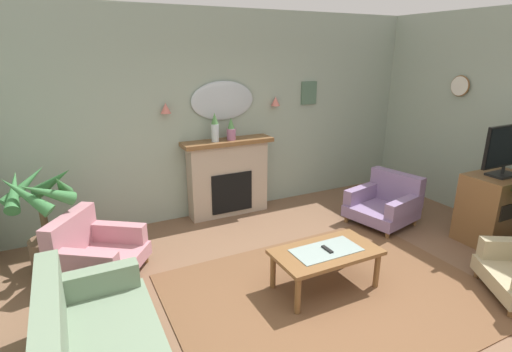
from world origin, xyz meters
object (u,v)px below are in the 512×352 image
Objects in this scene: wall_clock at (460,86)px; tv_flatscreen at (507,149)px; wall_sconce_right at (276,101)px; framed_picture at (309,93)px; floral_couch at (91,349)px; tv_remote at (327,250)px; potted_plant_tall_palm at (43,217)px; armchair_near_fireplace at (386,202)px; mantel_vase_left at (231,130)px; mantel_vase_right at (215,128)px; tv_cabinet at (494,208)px; coffee_table at (326,255)px; wall_mirror at (223,101)px; wall_sconce_left at (166,108)px; fireplace at (228,178)px; armchair_beside_couch at (93,251)px.

tv_flatscreen is at bearing -113.95° from wall_clock.
wall_sconce_right is 0.39× the size of framed_picture.
tv_flatscreen is at bearing -64.32° from framed_picture.
tv_remote is at bearing 6.03° from floral_couch.
tv_remote is 3.13m from potted_plant_tall_palm.
potted_plant_tall_palm is at bearing 145.65° from tv_remote.
wall_clock is 0.32× the size of armchair_near_fireplace.
tv_flatscreen is at bearing -41.52° from mantel_vase_left.
mantel_vase_right is 0.46× the size of tv_cabinet.
mantel_vase_left is at bearing 91.76° from coffee_table.
tv_cabinet is (2.61, -0.08, 0.07)m from coffee_table.
coffee_table is 2.03m from armchair_near_fireplace.
floral_couch is at bearing -166.53° from wall_clock.
tv_cabinet is 1.07× the size of tv_flatscreen.
wall_mirror is at bearing 106.39° from mantel_vase_left.
wall_clock is (4.09, -1.34, 0.24)m from wall_sconce_left.
tv_remote is (0.98, -2.39, -1.21)m from wall_sconce_left.
armchair_near_fireplace is (1.90, -1.32, -0.27)m from fireplace.
wall_mirror reaches higher than tv_flatscreen.
armchair_near_fireplace is at bearing -5.47° from armchair_beside_couch.
tv_flatscreen is 5.54m from potted_plant_tall_palm.
potted_plant_tall_palm is (-3.31, -0.63, -1.02)m from wall_sconce_right.
wall_mirror reaches higher than mantel_vase_right.
framed_picture is at bearing 9.84° from potted_plant_tall_palm.
tv_flatscreen is at bearing -2.12° from tv_remote.
tv_cabinet reaches higher than armchair_near_fireplace.
potted_plant_tall_palm is (-5.69, 0.71, -1.26)m from wall_clock.
wall_sconce_left is 0.14× the size of armchair_near_fireplace.
framed_picture is at bearing 60.74° from tv_remote.
potted_plant_tall_palm is at bearing 160.24° from tv_flatscreen.
armchair_beside_couch is at bearing -162.64° from framed_picture.
wall_sconce_right is at bearing 6.52° from mantel_vase_right.
floral_couch is 1.52× the size of armchair_beside_couch.
tv_cabinet is at bearing 90.00° from tv_flatscreen.
tv_cabinet is at bearing -1.67° from tv_remote.
mantel_vase_right is (-0.20, -0.03, 0.79)m from fireplace.
wall_sconce_right is 2.75m from wall_clock.
wall_clock is at bearing 66.05° from tv_flatscreen.
tv_remote is at bearing -151.15° from armchair_near_fireplace.
wall_sconce_left is at bearing 63.43° from floral_couch.
tv_flatscreen reaches higher than armchair_near_fireplace.
tv_cabinet is at bearing -42.73° from wall_mirror.
wall_mirror is 3.53m from wall_clock.
armchair_beside_couch is at bearing -138.24° from wall_sconce_left.
mantel_vase_left is 2.03× the size of tv_remote.
wall_sconce_right is 4.22m from floral_couch.
armchair_beside_couch is 1.26× the size of tv_cabinet.
wall_sconce_right is at bearing 150.67° from wall_clock.
wall_clock is 0.37× the size of tv_flatscreen.
coffee_table is 0.07m from tv_remote.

